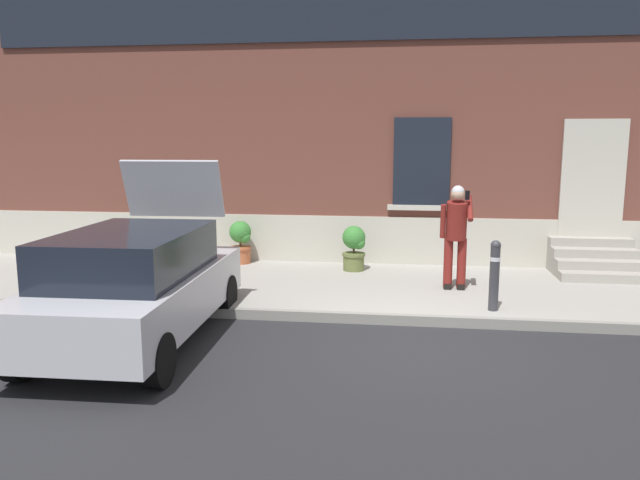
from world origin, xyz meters
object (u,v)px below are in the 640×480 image
bollard_near_person (495,273)px  planter_terracotta (241,241)px  planter_cream (124,241)px  hatchback_car_silver (137,283)px  person_on_phone (456,231)px  planter_olive (354,247)px

bollard_near_person → planter_terracotta: size_ratio=1.22×
planter_cream → bollard_near_person: bearing=-20.1°
hatchback_car_silver → planter_terracotta: bearing=87.9°
hatchback_car_silver → bollard_near_person: bearing=19.2°
bollard_near_person → planter_cream: bearing=159.9°
hatchback_car_silver → person_on_phone: (4.27, 2.85, 0.35)m
hatchback_car_silver → planter_cream: 4.71m
planter_cream → planter_terracotta: (2.33, 0.34, 0.00)m
bollard_near_person → planter_olive: 3.36m
hatchback_car_silver → planter_olive: (2.49, 4.14, -0.19)m
hatchback_car_silver → bollard_near_person: hatchback_car_silver is taller
planter_cream → planter_olive: bearing=-0.5°
bollard_near_person → hatchback_car_silver: bearing=-160.8°
bollard_near_person → planter_cream: bollard_near_person is taller
bollard_near_person → person_on_phone: (-0.47, 1.20, 0.44)m
hatchback_car_silver → bollard_near_person: size_ratio=3.93×
planter_olive → planter_terracotta: bearing=170.7°
planter_terracotta → person_on_phone: bearing=-22.2°
planter_cream → planter_olive: size_ratio=1.00×
planter_terracotta → bollard_near_person: bearing=-32.1°
person_on_phone → planter_olive: (-1.78, 1.29, -0.54)m
planter_cream → planter_terracotta: 2.35m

